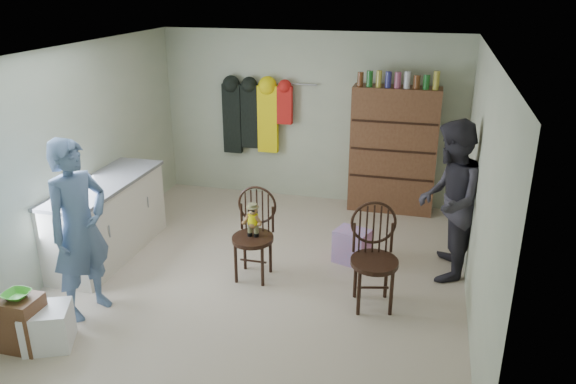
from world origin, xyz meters
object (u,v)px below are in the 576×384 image
(chair_front, at_px, (254,228))
(chair_far, at_px, (374,252))
(dresser, at_px, (393,149))
(counter, at_px, (107,218))

(chair_front, relative_size, chair_far, 0.95)
(chair_front, height_order, dresser, dresser)
(counter, xyz_separation_m, dresser, (3.20, 2.30, 0.44))
(chair_far, bearing_deg, chair_front, 155.37)
(counter, height_order, chair_far, chair_far)
(dresser, bearing_deg, chair_front, -119.22)
(chair_front, distance_m, chair_far, 1.38)
(counter, height_order, dresser, dresser)
(counter, relative_size, dresser, 0.91)
(chair_front, height_order, chair_far, chair_far)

